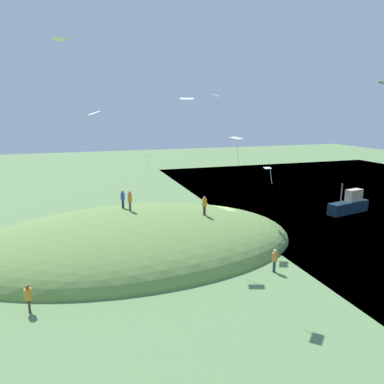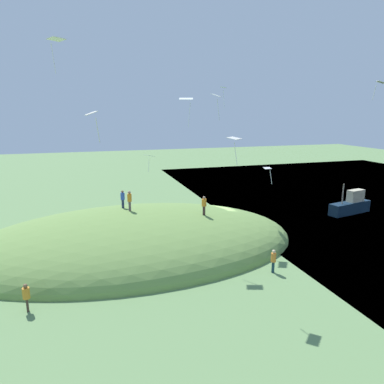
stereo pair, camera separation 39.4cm
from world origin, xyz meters
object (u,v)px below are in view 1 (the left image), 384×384
object	(u,v)px
kite_5	(236,140)
kite_4	(59,41)
boat_on_lake	(349,205)
person_on_hilltop	(204,203)
kite_1	(187,100)
person_walking_path	(123,197)
kite_3	(216,97)
kite_8	(268,169)
person_watching_kites	(130,198)
kite_6	(380,83)
person_near_shore	(28,295)
kite_7	(223,89)
person_with_child	(275,258)
kite_2	(95,115)
kite_0	(148,156)

from	to	relation	value
kite_5	kite_4	bearing A→B (deg)	3.32
boat_on_lake	person_on_hilltop	bearing A→B (deg)	-178.82
kite_1	kite_5	distance (m)	8.19
person_walking_path	kite_1	size ratio (longest dim) A/B	0.71
kite_3	kite_5	distance (m)	11.43
kite_4	kite_8	xyz separation A→B (m)	(-16.19, -7.31, -8.27)
person_watching_kites	kite_6	size ratio (longest dim) A/B	1.43
person_near_shore	kite_7	xyz separation A→B (m)	(-17.91, -13.52, 12.92)
person_walking_path	person_with_child	xyz separation A→B (m)	(-9.83, 10.25, -3.01)
person_on_hilltop	kite_6	size ratio (longest dim) A/B	1.34
person_near_shore	person_with_child	world-z (taller)	person_with_child
boat_on_lake	kite_6	xyz separation A→B (m)	(10.11, 12.62, 12.68)
kite_1	kite_2	world-z (taller)	kite_1
person_watching_kites	person_with_child	size ratio (longest dim) A/B	1.01
kite_2	person_walking_path	bearing A→B (deg)	-101.28
kite_0	kite_1	bearing A→B (deg)	95.73
kite_5	person_walking_path	bearing A→B (deg)	-62.99
person_watching_kites	kite_2	world-z (taller)	kite_2
person_watching_kites	kite_1	bearing A→B (deg)	105.65
person_watching_kites	person_on_hilltop	bearing A→B (deg)	114.46
kite_3	kite_4	world-z (taller)	kite_4
person_on_hilltop	kite_5	xyz separation A→B (m)	(0.82, 8.00, 6.15)
kite_1	kite_7	xyz separation A→B (m)	(-5.93, -6.74, 1.39)
boat_on_lake	person_with_child	size ratio (longest dim) A/B	3.27
kite_8	boat_on_lake	bearing A→B (deg)	-158.12
person_with_child	kite_4	world-z (taller)	kite_4
boat_on_lake	kite_2	xyz separation A→B (m)	(29.33, 14.26, 10.61)
boat_on_lake	kite_1	world-z (taller)	kite_1
person_walking_path	kite_0	xyz separation A→B (m)	(-3.88, -7.58, 2.70)
person_watching_kites	kite_2	bearing A→B (deg)	28.25
kite_5	person_on_hilltop	bearing A→B (deg)	-95.87
person_walking_path	kite_4	xyz separation A→B (m)	(4.07, 12.07, 10.96)
boat_on_lake	person_on_hilltop	distance (m)	20.76
person_walking_path	kite_2	bearing A→B (deg)	-122.99
person_on_hilltop	kite_4	distance (m)	17.74
kite_5	kite_6	world-z (taller)	kite_6
person_watching_kites	kite_7	bearing A→B (deg)	155.59
person_with_child	person_on_hilltop	bearing A→B (deg)	-35.88
kite_1	kite_6	size ratio (longest dim) A/B	1.85
person_walking_path	kite_8	world-z (taller)	kite_8
person_watching_kites	person_near_shore	world-z (taller)	person_watching_kites
person_with_child	kite_8	xyz separation A→B (m)	(-2.29, -5.49, 5.70)
kite_4	person_near_shore	bearing A→B (deg)	-27.70
person_walking_path	kite_8	size ratio (longest dim) A/B	1.16
kite_1	kite_6	xyz separation A→B (m)	(-11.58, 7.75, 1.00)
person_on_hilltop	kite_8	world-z (taller)	kite_8
person_with_child	kite_3	world-z (taller)	kite_3
kite_6	kite_8	distance (m)	10.59
person_on_hilltop	kite_8	distance (m)	6.30
person_with_child	kite_1	xyz separation A→B (m)	(4.81, -6.48, 11.51)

